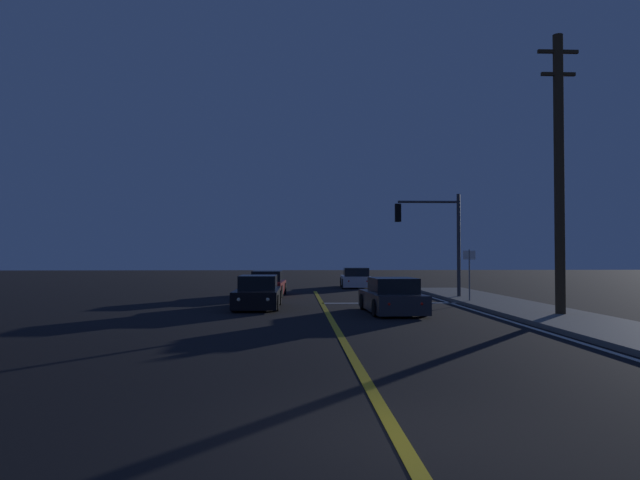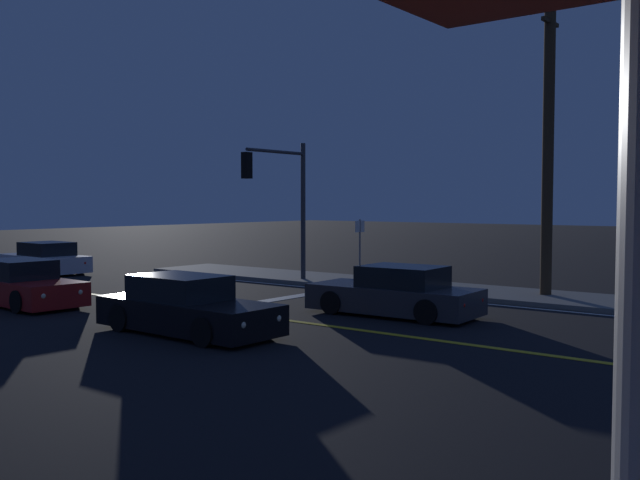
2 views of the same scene
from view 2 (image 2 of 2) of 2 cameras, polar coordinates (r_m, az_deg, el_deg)
The scene contains 11 objects.
sidewalk_right at distance 22.37m, azimuth 23.64°, elevation -4.82°, with size 3.20×38.53×0.15m, color slate.
lane_line_center at distance 15.10m, azimuth 16.33°, elevation -8.65°, with size 0.20×36.39×0.01m, color gold.
lane_line_edge_right at distance 20.61m, azimuth 22.37°, elevation -5.64°, with size 0.16×36.39×0.01m, color silver.
stop_bar at distance 22.49m, azimuth -3.04°, elevation -4.70°, with size 6.13×0.50×0.01m, color silver.
car_distant_tail_charcoal at distance 19.23m, azimuth 6.09°, elevation -4.30°, with size 2.10×4.69×1.34m.
car_side_waiting_white at distance 32.59m, azimuth -21.21°, elevation -1.48°, with size 2.12×4.58×1.34m.
car_mid_block_black at distance 16.82m, azimuth -10.68°, elevation -5.39°, with size 1.90×4.73×1.34m.
car_following_oncoming_red at distance 22.74m, azimuth -22.77°, elevation -3.39°, with size 2.03×4.50×1.34m.
traffic_signal_near_right at distance 25.81m, azimuth -3.05°, elevation 4.01°, with size 3.27×0.28×5.24m.
utility_pole_right at distance 23.32m, azimuth 17.83°, elevation 7.99°, with size 1.44×0.35×9.96m.
street_sign_corner at distance 24.84m, azimuth 3.21°, elevation -0.17°, with size 0.56×0.06×2.44m.
Camera 2 is at (-13.78, 5.31, 3.04)m, focal length 39.92 mm.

